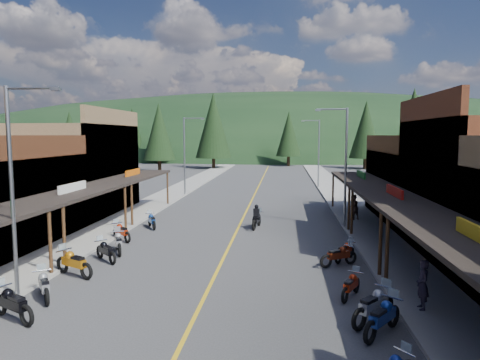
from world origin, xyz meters
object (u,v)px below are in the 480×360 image
(streetlight_2, at_px, (344,162))
(pine_11, at_px, (413,128))
(streetlight_0, at_px, (15,182))
(pine_3, at_px, (289,134))
(bike_east_6, at_px, (351,284))
(pedestrian_east_a, at_px, (423,285))
(bike_west_8, at_px, (118,241))
(bike_east_8, at_px, (345,250))
(pedestrian_east_b, at_px, (353,207))
(pine_9, at_px, (427,134))
(bike_west_4, at_px, (12,302))
(pine_2, at_px, (213,125))
(pine_5, at_px, (434,127))
(bike_east_5, at_px, (374,304))
(shop_west_3, at_px, (70,169))
(streetlight_3, at_px, (318,150))
(shop_east_3, at_px, (432,186))
(pine_10, at_px, (159,132))
(bike_west_5, at_px, (44,284))
(pine_7, at_px, (132,131))
(bike_west_6, at_px, (74,262))
(pine_4, at_px, (366,130))
(bike_east_4, at_px, (382,316))
(pine_1, at_px, (159,130))
(bike_west_10, at_px, (152,220))
(bike_west_7, at_px, (106,250))
(streetlight_1, at_px, (186,152))
(pine_8, at_px, (113,137))
(rider_on_bike, at_px, (257,219))
(bike_east_7, at_px, (339,255))
(pine_0, at_px, (70,134))

(streetlight_2, bearing_deg, pine_11, 66.49)
(streetlight_0, xyz_separation_m, pine_3, (10.95, 72.00, 2.02))
(bike_east_6, relative_size, pedestrian_east_a, 1.06)
(bike_west_8, height_order, pedestrian_east_a, pedestrian_east_a)
(bike_east_8, height_order, pedestrian_east_b, pedestrian_east_b)
(streetlight_2, distance_m, pine_11, 32.83)
(bike_west_8, xyz_separation_m, bike_east_8, (11.71, -0.20, -0.10))
(pine_9, distance_m, bike_west_4, 61.11)
(pine_2, xyz_separation_m, pine_11, (30.00, -20.00, -0.80))
(pine_11, bearing_deg, bike_west_4, -119.50)
(pine_2, height_order, bike_west_8, pine_2)
(pine_5, xyz_separation_m, bike_east_5, (-28.02, -78.90, -7.33))
(shop_west_3, bearing_deg, streetlight_3, 42.04)
(streetlight_2, bearing_deg, shop_east_3, 25.88)
(streetlight_0, bearing_deg, bike_west_4, -63.56)
(bike_east_6, bearing_deg, pedestrian_east_a, -0.61)
(bike_west_8, height_order, bike_east_5, bike_east_5)
(pine_10, distance_m, bike_west_5, 57.64)
(bike_east_8, relative_size, pedestrian_east_a, 1.06)
(pine_7, height_order, pine_9, pine_7)
(bike_west_4, height_order, bike_west_5, bike_west_4)
(pine_11, bearing_deg, bike_west_6, -122.30)
(bike_west_8, relative_size, bike_east_5, 0.94)
(pine_3, bearing_deg, bike_west_8, -98.38)
(streetlight_0, relative_size, pine_4, 0.64)
(pine_4, height_order, pine_11, pine_4)
(pine_2, distance_m, pedestrian_east_a, 66.68)
(bike_east_4, bearing_deg, pedestrian_east_a, 84.85)
(pine_1, relative_size, bike_east_6, 6.74)
(shop_west_3, xyz_separation_m, streetlight_0, (6.83, -17.30, 0.94))
(pine_11, height_order, bike_west_10, pine_11)
(streetlight_3, bearing_deg, pine_11, 31.51)
(bike_west_7, bearing_deg, bike_west_5, -140.75)
(pine_1, distance_m, bike_east_5, 82.80)
(streetlight_1, distance_m, pine_9, 38.61)
(pine_2, bearing_deg, pine_11, -33.69)
(pine_8, distance_m, bike_west_10, 37.60)
(pine_1, xyz_separation_m, bike_east_6, (29.59, -74.68, -6.71))
(shop_east_3, distance_m, rider_on_bike, 13.31)
(rider_on_bike, bearing_deg, bike_east_8, -45.84)
(pine_10, bearing_deg, bike_east_8, -64.19)
(pedestrian_east_a, bearing_deg, pine_3, -177.16)
(bike_east_4, relative_size, bike_east_7, 1.11)
(pine_7, bearing_deg, pine_1, -36.87)
(shop_west_3, xyz_separation_m, pine_10, (-4.22, 38.70, 3.27))
(pine_0, bearing_deg, pedestrian_east_b, -47.20)
(pine_9, xyz_separation_m, bike_west_7, (-29.68, -46.09, -5.80))
(streetlight_0, height_order, bike_west_7, streetlight_0)
(bike_west_4, bearing_deg, streetlight_1, 28.96)
(bike_west_4, bearing_deg, shop_east_3, -18.63)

